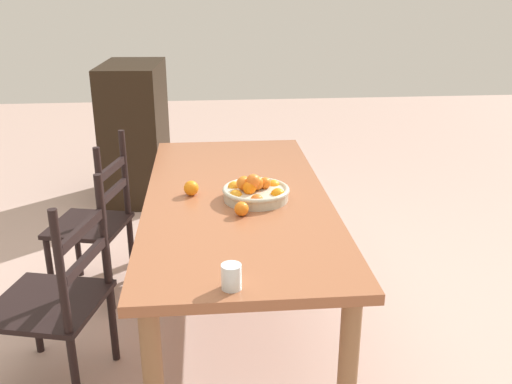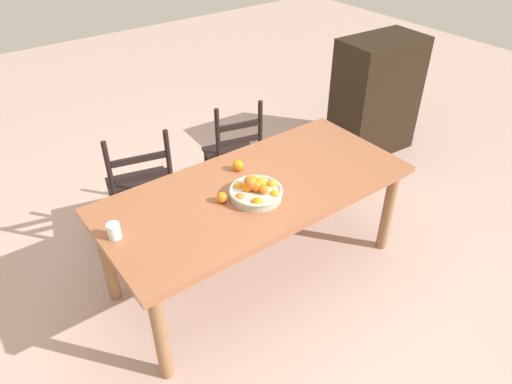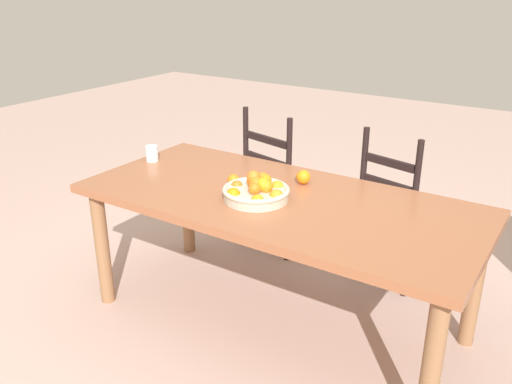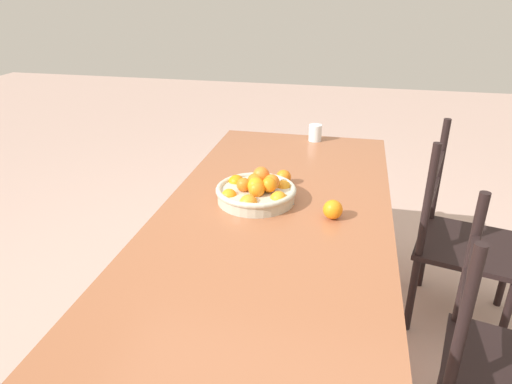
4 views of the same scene
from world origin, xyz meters
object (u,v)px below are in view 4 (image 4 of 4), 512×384
object	(u,v)px
chair_near_window	(459,241)
drinking_glass	(315,133)
orange_loose_1	(333,209)
chair_by_cabinet	(496,365)
fruit_bowl	(257,191)
orange_loose_0	(284,177)
dining_table	(274,229)

from	to	relation	value
chair_near_window	drinking_glass	distance (m)	0.95
orange_loose_1	drinking_glass	size ratio (longest dim) A/B	0.81
chair_near_window	chair_by_cabinet	bearing A→B (deg)	-167.77
chair_by_cabinet	fruit_bowl	bearing A→B (deg)	77.34
chair_by_cabinet	orange_loose_1	world-z (taller)	chair_by_cabinet
chair_near_window	orange_loose_0	size ratio (longest dim) A/B	14.36
chair_by_cabinet	drinking_glass	size ratio (longest dim) A/B	10.29
dining_table	orange_loose_0	bearing A→B (deg)	-178.54
orange_loose_1	chair_near_window	bearing A→B (deg)	128.33
orange_loose_1	drinking_glass	xyz separation A→B (m)	(-0.94, -0.16, 0.01)
chair_by_cabinet	drinking_glass	xyz separation A→B (m)	(-1.28, -0.72, 0.34)
dining_table	drinking_glass	xyz separation A→B (m)	(-0.92, 0.07, 0.13)
chair_near_window	chair_by_cabinet	world-z (taller)	chair_near_window
chair_near_window	drinking_glass	bearing A→B (deg)	72.23
fruit_bowl	dining_table	bearing A→B (deg)	52.02
dining_table	fruit_bowl	world-z (taller)	fruit_bowl
dining_table	orange_loose_0	distance (m)	0.29
chair_by_cabinet	fruit_bowl	size ratio (longest dim) A/B	2.87
dining_table	orange_loose_0	world-z (taller)	orange_loose_0
orange_loose_0	fruit_bowl	bearing A→B (deg)	-22.24
orange_loose_0	drinking_glass	distance (m)	0.65
orange_loose_0	drinking_glass	world-z (taller)	drinking_glass
chair_near_window	drinking_glass	size ratio (longest dim) A/B	10.39
chair_by_cabinet	dining_table	bearing A→B (deg)	78.83
drinking_glass	orange_loose_1	bearing A→B (deg)	9.53
dining_table	orange_loose_1	xyz separation A→B (m)	(0.02, 0.23, 0.12)
dining_table	orange_loose_0	size ratio (longest dim) A/B	30.05
chair_by_cabinet	drinking_glass	distance (m)	1.51
chair_near_window	drinking_glass	xyz separation A→B (m)	(-0.47, -0.75, 0.34)
chair_near_window	orange_loose_1	bearing A→B (deg)	142.45
dining_table	orange_loose_0	xyz separation A→B (m)	(-0.27, -0.01, 0.12)
fruit_bowl	orange_loose_1	world-z (taller)	fruit_bowl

